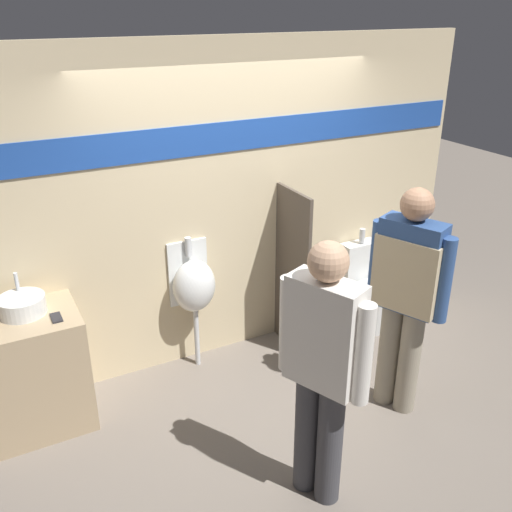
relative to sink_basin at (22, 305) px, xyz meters
name	(u,v)px	position (x,y,z in m)	size (l,w,h in m)	color
ground_plane	(265,375)	(1.77, -0.33, -0.98)	(16.00, 16.00, 0.00)	#70665B
display_wall	(232,204)	(1.77, 0.27, 0.38)	(4.55, 0.07, 2.70)	beige
sink_counter	(28,373)	(-0.05, -0.06, -0.52)	(0.81, 0.59, 0.91)	tan
sink_basin	(22,305)	(0.00, 0.00, 0.00)	(0.32, 0.32, 0.27)	silver
cell_phone	(56,318)	(0.19, -0.18, -0.06)	(0.07, 0.14, 0.01)	#232328
divider_near_counter	(292,272)	(2.20, -0.03, -0.23)	(0.03, 0.53, 1.50)	#4C4238
urinal_near_counter	(194,285)	(1.33, 0.10, -0.21)	(0.36, 0.28, 1.17)	silver
toilet	(369,293)	(3.07, -0.05, -0.64)	(0.37, 0.53, 0.95)	silver
person_in_vest	(407,287)	(2.49, -1.14, 0.06)	(0.39, 0.58, 1.78)	gray
person_with_lanyard	(322,366)	(1.46, -1.58, 0.00)	(0.35, 0.58, 1.76)	#3D3D42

